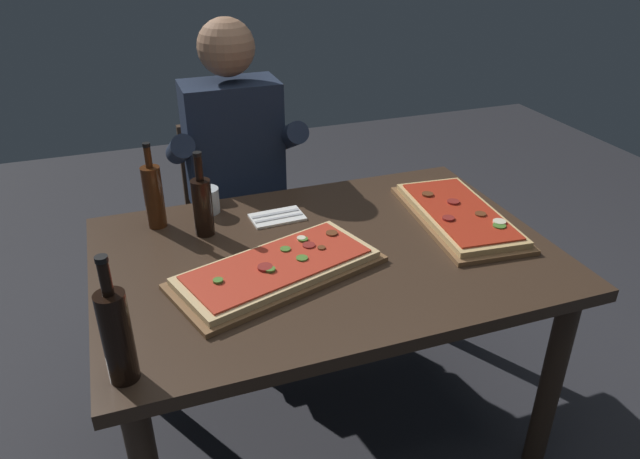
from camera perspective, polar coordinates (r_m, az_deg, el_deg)
The scene contains 11 objects.
ground_plane at distance 2.31m, azimuth 0.44°, elevation -18.07°, with size 6.40×6.40×0.00m, color #2D2D33.
dining_table at distance 1.90m, azimuth 0.51°, elevation -4.54°, with size 1.40×0.96×0.74m.
pizza_rectangular_front at distance 1.72m, azimuth -4.08°, elevation -3.82°, with size 0.67×0.45×0.05m.
pizza_rectangular_left at distance 2.07m, azimuth 13.18°, elevation 1.37°, with size 0.32×0.58×0.05m.
wine_bottle_dark at distance 1.38m, azimuth -18.97°, elevation -9.55°, with size 0.07×0.07×0.32m.
oil_bottle_amber at distance 1.93m, azimuth -11.25°, elevation 2.36°, with size 0.06×0.06×0.28m.
vinegar_bottle_green at distance 2.02m, azimuth -15.72°, elevation 3.19°, with size 0.06×0.06×0.29m.
tumbler_near_camera at distance 2.10m, azimuth -10.77°, elevation 2.65°, with size 0.08×0.08×0.09m.
napkin_cutlery_set at distance 2.04m, azimuth -4.14°, elevation 1.21°, with size 0.19×0.12×0.01m.
diner_chair at distance 2.67m, azimuth -8.19°, elevation 1.64°, with size 0.44×0.44×0.87m.
seated_diner at distance 2.45m, azimuth -7.99°, elevation 5.79°, with size 0.53×0.41×1.33m.
Camera 1 is at (-0.55, -1.49, 1.68)m, focal length 33.25 mm.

